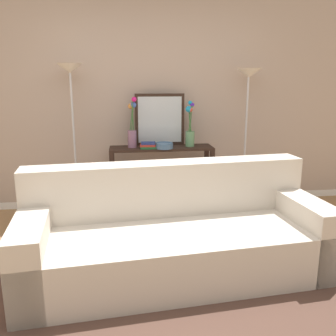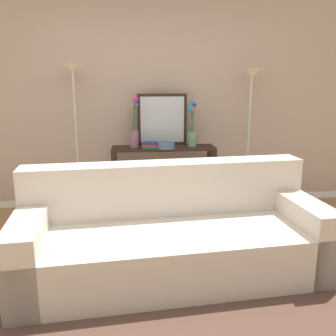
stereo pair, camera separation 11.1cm
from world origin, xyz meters
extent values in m
cube|color=#9E754C|center=(0.00, 0.00, -0.01)|extent=(16.00, 16.00, 0.02)
cube|color=white|center=(0.00, 2.16, 0.04)|extent=(12.00, 0.15, 0.09)
cube|color=#B29E8E|center=(0.00, 2.16, 1.41)|extent=(12.00, 0.14, 2.65)
cube|color=#51382D|center=(0.27, 0.18, 0.01)|extent=(2.96, 2.07, 0.01)
cube|color=beige|center=(0.27, 0.28, 0.21)|extent=(2.52, 1.16, 0.42)
cube|color=beige|center=(0.24, 0.62, 0.65)|extent=(2.46, 0.48, 0.46)
cube|color=beige|center=(-0.83, 0.18, 0.30)|extent=(0.32, 0.96, 0.60)
cube|color=beige|center=(1.36, 0.38, 0.30)|extent=(0.32, 0.96, 0.60)
cube|color=black|center=(0.31, 1.80, 0.79)|extent=(1.22, 0.34, 0.03)
cube|color=black|center=(0.31, 1.80, 0.15)|extent=(1.12, 0.29, 0.01)
cube|color=black|center=(-0.28, 1.65, 0.39)|extent=(0.05, 0.05, 0.77)
cube|color=black|center=(0.90, 1.65, 0.39)|extent=(0.05, 0.05, 0.77)
cube|color=black|center=(-0.28, 1.94, 0.39)|extent=(0.05, 0.05, 0.77)
cube|color=black|center=(0.90, 1.94, 0.39)|extent=(0.05, 0.05, 0.77)
cylinder|color=silver|center=(-0.70, 1.81, 0.01)|extent=(0.26, 0.26, 0.02)
cylinder|color=silver|center=(-0.70, 1.81, 0.84)|extent=(0.02, 0.02, 1.63)
cone|color=silver|center=(-0.70, 1.81, 1.70)|extent=(0.28, 0.28, 0.10)
cylinder|color=silver|center=(1.35, 1.81, 0.01)|extent=(0.26, 0.26, 0.02)
cylinder|color=silver|center=(1.35, 1.81, 0.81)|extent=(0.02, 0.02, 1.58)
cone|color=silver|center=(1.35, 1.81, 1.65)|extent=(0.28, 0.28, 0.10)
cube|color=black|center=(0.31, 1.94, 1.11)|extent=(0.59, 0.02, 0.62)
cube|color=silver|center=(0.31, 1.93, 1.11)|extent=(0.52, 0.01, 0.55)
cylinder|color=gray|center=(-0.03, 1.81, 0.90)|extent=(0.10, 0.10, 0.20)
cylinder|color=#3D7538|center=(-0.02, 1.83, 1.14)|extent=(0.03, 0.02, 0.29)
sphere|color=#C09017|center=(-0.01, 1.84, 1.29)|extent=(0.06, 0.06, 0.06)
cylinder|color=#3D7538|center=(-0.02, 1.81, 1.18)|extent=(0.02, 0.03, 0.36)
sphere|color=#E61D7E|center=(0.00, 1.80, 1.36)|extent=(0.06, 0.06, 0.06)
cylinder|color=#3D7538|center=(-0.04, 1.83, 1.14)|extent=(0.04, 0.02, 0.28)
sphere|color=#D28239|center=(-0.04, 1.85, 1.28)|extent=(0.06, 0.06, 0.06)
cylinder|color=#3D7538|center=(-0.02, 1.82, 1.15)|extent=(0.03, 0.03, 0.29)
sphere|color=#4268CA|center=(-0.01, 1.84, 1.29)|extent=(0.07, 0.07, 0.07)
cylinder|color=#669E6B|center=(0.65, 1.80, 0.89)|extent=(0.11, 0.11, 0.18)
cylinder|color=#3D7538|center=(0.67, 1.81, 1.14)|extent=(0.03, 0.03, 0.31)
sphere|color=#561FC9|center=(0.68, 1.82, 1.29)|extent=(0.05, 0.05, 0.05)
cylinder|color=#3D7538|center=(0.66, 1.81, 1.15)|extent=(0.03, 0.01, 0.33)
sphere|color=#1596CE|center=(0.66, 1.83, 1.31)|extent=(0.05, 0.05, 0.05)
cylinder|color=#3D7538|center=(0.64, 1.79, 1.11)|extent=(0.03, 0.03, 0.26)
sphere|color=#1B8FC0|center=(0.63, 1.77, 1.24)|extent=(0.07, 0.07, 0.07)
cylinder|color=#3D7538|center=(0.65, 1.78, 1.11)|extent=(0.03, 0.01, 0.26)
sphere|color=#D64D3A|center=(0.65, 1.76, 1.24)|extent=(0.05, 0.05, 0.05)
cylinder|color=#4C7093|center=(0.33, 1.70, 0.83)|extent=(0.21, 0.21, 0.06)
torus|color=#4C7093|center=(0.33, 1.70, 0.86)|extent=(0.20, 0.20, 0.01)
cube|color=#236033|center=(0.16, 1.72, 0.81)|extent=(0.21, 0.13, 0.02)
cube|color=#BC3328|center=(0.14, 1.72, 0.84)|extent=(0.18, 0.12, 0.02)
cube|color=navy|center=(0.15, 1.72, 0.86)|extent=(0.17, 0.12, 0.03)
cube|color=slate|center=(-0.18, 1.80, 0.05)|extent=(0.03, 0.17, 0.10)
cube|color=tan|center=(-0.13, 1.80, 0.06)|extent=(0.05, 0.13, 0.12)
cube|color=#6B3360|center=(-0.08, 1.80, 0.06)|extent=(0.05, 0.16, 0.12)
cube|color=silver|center=(-0.03, 1.80, 0.06)|extent=(0.03, 0.16, 0.12)
cube|color=maroon|center=(0.01, 1.80, 0.05)|extent=(0.05, 0.18, 0.10)
cube|color=#BC3328|center=(0.05, 1.80, 0.05)|extent=(0.03, 0.15, 0.10)
camera|label=1|loc=(-0.14, -2.37, 1.56)|focal=38.35mm
camera|label=2|loc=(-0.03, -2.38, 1.56)|focal=38.35mm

